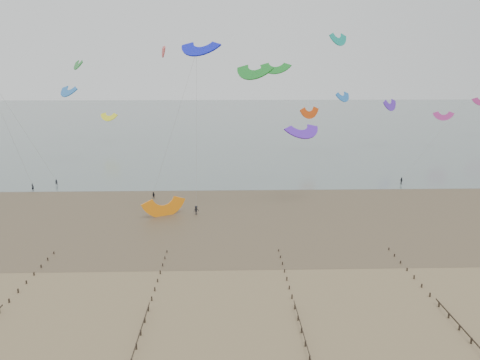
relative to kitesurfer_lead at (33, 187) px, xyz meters
name	(u,v)px	position (x,y,z in m)	size (l,w,h in m)	color
ground	(259,286)	(50.83, -51.16, -0.90)	(500.00, 500.00, 0.00)	brown
sea_and_shore	(228,210)	(46.76, -16.76, -0.89)	(500.00, 665.00, 0.03)	#475654
kitesurfer_lead	(33,187)	(0.00, 0.00, 0.00)	(0.66, 0.43, 1.80)	black
kitesurfers	(365,190)	(78.95, -4.87, -0.05)	(118.43, 26.83, 1.84)	black
grounded_kite	(164,216)	(33.99, -20.21, -0.90)	(7.55, 3.96, 5.76)	orange
kites_airborne	(210,91)	(41.57, 34.07, 20.81)	(233.47, 124.33, 33.84)	#0E17CD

